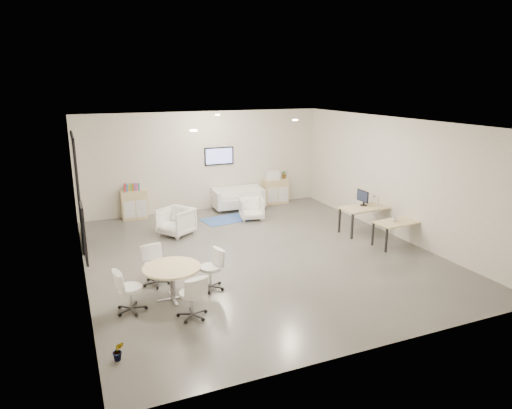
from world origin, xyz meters
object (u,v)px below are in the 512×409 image
Objects in this scene: desk_front at (399,224)px; sideboard_left at (134,205)px; armchair_left at (176,220)px; desk_rear at (367,209)px; round_table at (172,271)px; armchair_right at (252,208)px; loveseat at (238,199)px; sideboard_right at (275,191)px.

sideboard_left is at bearing 134.00° from desk_front.
sideboard_left is at bearing 167.53° from armchair_left.
desk_rear is 6.21m from round_table.
armchair_left is 0.56× the size of desk_rear.
round_table is at bearing -91.51° from sideboard_left.
sideboard_left is at bearing 142.23° from desk_rear.
armchair_right is 4.48m from desk_front.
sideboard_left is 7.79m from desk_front.
loveseat is at bearing 102.16° from armchair_right.
loveseat is 1.27m from armchair_right.
armchair_left is (0.81, -2.04, -0.02)m from sideboard_left.
loveseat is 1.14× the size of desk_rear.
armchair_right is 0.65× the size of round_table.
desk_rear reaches higher than loveseat.
sideboard_right is at bearing 100.16° from desk_rear.
armchair_right is 0.55× the size of desk_front.
sideboard_left is 6.96m from desk_rear.
armchair_right is at bearing 131.28° from desk_rear.
armchair_left is at bearing 155.64° from desk_rear.
sideboard_right reaches higher than armchair_right.
desk_rear is at bearing -76.34° from sideboard_right.
sideboard_right is 0.78× the size of round_table.
desk_front is 6.08m from round_table.
armchair_right is at bearing -23.78° from sideboard_left.
loveseat is 6.65m from round_table.
sideboard_right is at bearing 57.58° from armchair_right.
loveseat is 5.55m from desk_front.
sideboard_right is 5.22m from desk_front.
round_table is at bearing -118.77° from loveseat.
desk_front is at bearing 24.44° from armchair_left.
sideboard_right is at bearing 49.75° from round_table.
loveseat is 1.29× the size of desk_front.
sideboard_right is 0.51× the size of loveseat.
desk_rear is (4.93, -1.88, 0.26)m from armchair_left.
armchair_left is at bearing -152.97° from sideboard_right.
sideboard_right is 4.47m from armchair_left.
loveseat is 1.52× the size of round_table.
sideboard_left is 1.06× the size of armchair_left.
sideboard_left is at bearing 169.57° from armchair_right.
armchair_left is 1.16× the size of armchair_right.
desk_front is (5.88, -5.11, 0.15)m from sideboard_left.
sideboard_left is 3.34m from loveseat.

